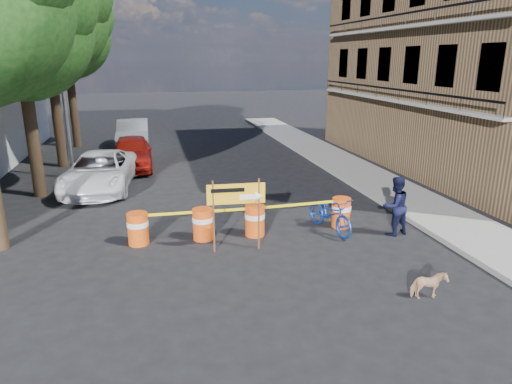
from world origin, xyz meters
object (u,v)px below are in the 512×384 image
barrel_mid_left (203,223)px  pedestrian (395,206)px  barrel_mid_right (255,220)px  detour_sign (244,199)px  barrel_far_right (341,212)px  suv_white (100,171)px  sedan_red (132,152)px  dog (429,286)px  bicycle (331,198)px  barrel_far_left (138,228)px  sedan_silver (133,134)px

barrel_mid_left → pedestrian: (5.42, -0.90, 0.40)m
barrel_mid_right → detour_sign: bearing=-118.0°
barrel_far_right → barrel_mid_left: bearing=-179.2°
suv_white → detour_sign: bearing=-52.8°
barrel_mid_left → sedan_red: 9.58m
barrel_mid_left → dog: (4.26, -4.42, -0.16)m
barrel_far_right → bicycle: (-0.47, -0.28, 0.56)m
barrel_far_right → suv_white: 9.54m
barrel_far_left → pedestrian: (7.19, -0.95, 0.40)m
detour_sign → pedestrian: size_ratio=1.13×
barrel_mid_right → sedan_red: 10.06m
barrel_far_left → sedan_silver: 14.55m
pedestrian → dog: pedestrian is taller
sedan_red → barrel_far_left: bearing=-87.9°
sedan_red → suv_white: bearing=-108.9°
barrel_far_right → bicycle: 0.79m
barrel_mid_right → barrel_far_right: (2.71, 0.11, 0.00)m
pedestrian → suv_white: bearing=-51.1°
barrel_far_left → sedan_red: bearing=92.3°
pedestrian → bicycle: bearing=-34.3°
pedestrian → sedan_red: (-7.57, 10.22, -0.11)m
barrel_mid_right → pedestrian: size_ratio=0.52×
sedan_silver → pedestrian: bearing=-63.2°
barrel_far_right → dog: size_ratio=1.23×
barrel_mid_right → sedan_red: bearing=111.2°
barrel_far_left → sedan_red: 9.29m
barrel_far_left → barrel_far_right: bearing=0.1°
pedestrian → bicycle: 1.83m
bicycle → dog: 4.29m
suv_white → barrel_far_right: bearing=-32.6°
detour_sign → bicycle: 2.88m
dog → sedan_silver: (-6.47, 19.01, 0.49)m
detour_sign → barrel_far_left: bearing=162.6°
barrel_far_right → detour_sign: (-3.21, -1.06, 0.96)m
barrel_far_left → sedan_red: sedan_red is taller
barrel_mid_left → suv_white: (-3.27, 5.99, 0.25)m
sedan_silver → suv_white: bearing=-96.5°
barrel_far_right → dog: barrel_far_right is taller
barrel_mid_left → detour_sign: bearing=-45.5°
barrel_far_right → sedan_red: 11.24m
sedan_red → sedan_silver: sedan_silver is taller
pedestrian → bicycle: bicycle is taller
pedestrian → dog: 3.76m
bicycle → dog: (0.53, -4.20, -0.72)m
barrel_far_right → sedan_silver: sedan_silver is taller
barrel_mid_left → dog: bearing=-46.1°
barrel_far_right → sedan_silver: bearing=113.8°
pedestrian → barrel_far_left: bearing=-20.2°
barrel_mid_left → pedestrian: bearing=-9.4°
barrel_mid_right → dog: 5.18m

